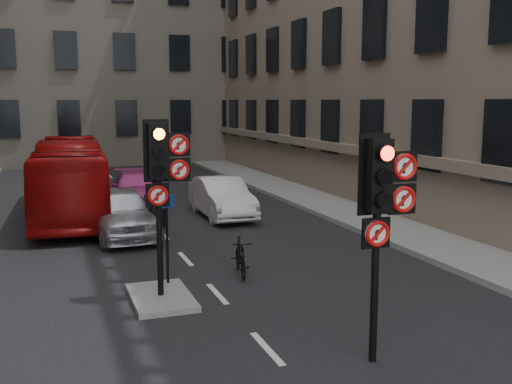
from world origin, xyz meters
TOP-DOWN VIEW (x-y plane):
  - pavement_right at (7.20, 12.00)m, footprint 3.00×50.00m
  - centre_island at (-1.20, 5.00)m, footprint 1.20×2.00m
  - building_far at (0.00, 38.00)m, footprint 30.00×14.00m
  - signal_near at (1.49, 0.99)m, footprint 0.91×0.40m
  - signal_far at (-1.11, 4.99)m, footprint 0.91×0.40m
  - car_silver at (-1.25, 11.22)m, footprint 2.11×4.48m
  - car_white at (2.50, 13.20)m, footprint 1.49×4.21m
  - car_pink at (0.02, 16.70)m, footprint 2.15×4.52m
  - bus_red at (-2.50, 15.08)m, footprint 2.78×9.81m
  - motorcycle at (0.89, 6.13)m, footprint 0.67×1.53m
  - motorcyclist at (-0.29, 10.56)m, footprint 0.77×0.57m
  - info_sign at (-0.90, 5.73)m, footprint 0.33×0.14m

SIDE VIEW (x-z plane):
  - centre_island at x=-1.20m, z-range 0.00..0.12m
  - pavement_right at x=7.20m, z-range 0.00..0.16m
  - motorcycle at x=0.89m, z-range 0.00..0.89m
  - car_pink at x=0.02m, z-range 0.00..1.27m
  - car_white at x=2.50m, z-range 0.00..1.38m
  - car_silver at x=-1.25m, z-range 0.00..1.48m
  - motorcyclist at x=-0.29m, z-range 0.00..1.95m
  - bus_red at x=-2.50m, z-range 0.00..2.70m
  - info_sign at x=-0.90m, z-range 0.40..2.34m
  - signal_near at x=1.49m, z-range 0.79..4.37m
  - signal_far at x=-1.11m, z-range 0.91..4.49m
  - building_far at x=0.00m, z-range 0.00..20.00m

